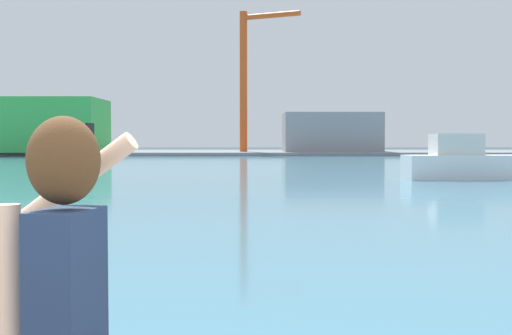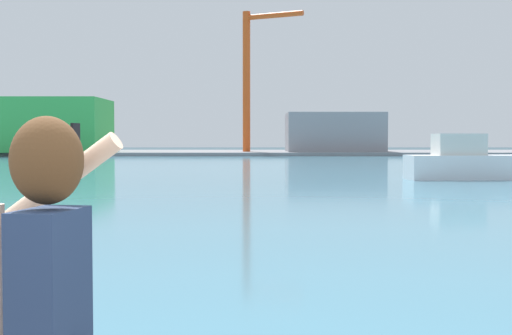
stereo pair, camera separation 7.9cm
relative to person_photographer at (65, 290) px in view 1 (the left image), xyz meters
The scene contains 8 objects.
ground_plane 49.35m from the person_photographer, 89.67° to the left, with size 220.00×220.00×0.00m, color #334751.
harbor_water 51.34m from the person_photographer, 89.68° to the left, with size 140.00×100.00×0.02m, color teal.
far_shore_dock 91.33m from the person_photographer, 89.82° to the left, with size 140.00×20.00×0.46m, color gray.
person_photographer is the anchor object (origin of this frame).
boat_moored 37.20m from the person_photographer, 69.89° to the left, with size 7.66×2.66×2.53m.
warehouse_left 89.85m from the person_photographer, 106.65° to the left, with size 13.65×11.61×6.90m, color green.
warehouse_right 90.21m from the person_photographer, 82.79° to the left, with size 12.72×10.76×5.15m, color gray.
port_crane 87.78m from the person_photographer, 89.88° to the left, with size 7.88×4.30×18.48m.
Camera 1 is at (0.44, -1.93, 2.33)m, focal length 47.64 mm.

